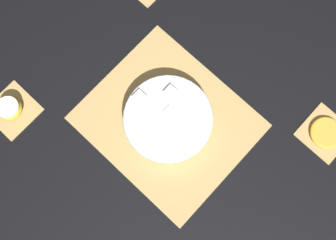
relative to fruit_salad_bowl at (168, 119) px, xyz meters
The scene contains 7 objects.
ground_plane 0.04m from the fruit_salad_bowl, 21.03° to the right, with size 6.00×6.00×0.00m, color black.
bamboo_mat_center 0.03m from the fruit_salad_bowl, 21.03° to the right, with size 0.46×0.40×0.01m.
coaster_mat_near_left 0.46m from the fruit_salad_bowl, 141.17° to the right, with size 0.13×0.13×0.01m.
coaster_mat_far_right 0.46m from the fruit_salad_bowl, 38.53° to the left, with size 0.13×0.13×0.01m.
fruit_salad_bowl is the anchor object (origin of this frame).
apple_half 0.46m from the fruit_salad_bowl, 141.17° to the right, with size 0.07×0.07×0.04m.
orange_slice_whole 0.46m from the fruit_salad_bowl, 38.53° to the left, with size 0.09×0.09×0.01m.
Camera 1 is at (0.15, -0.16, 1.13)m, focal length 42.00 mm.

